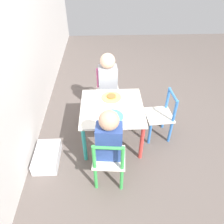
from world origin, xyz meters
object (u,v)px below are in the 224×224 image
object	(u,v)px
chair_pink	(108,92)
storage_bin	(47,157)
chair_blue	(161,116)
child_right	(108,81)
plate_left	(113,116)
child_left	(109,140)
plate_right	(111,97)
chair_green	(109,161)
kids_table	(112,112)

from	to	relation	value
chair_pink	storage_bin	world-z (taller)	chair_pink
chair_blue	child_right	xyz separation A→B (m)	(0.40, 0.52, 0.19)
chair_blue	plate_left	xyz separation A→B (m)	(-0.18, 0.50, 0.18)
chair_blue	child_left	world-z (taller)	child_left
chair_pink	plate_right	size ratio (longest dim) A/B	2.67
child_left	plate_left	bearing A→B (deg)	-92.52
chair_pink	plate_left	distance (m)	0.67
child_left	plate_right	size ratio (longest dim) A/B	3.76
chair_green	child_left	world-z (taller)	child_left
child_left	plate_right	distance (m)	0.58
chair_green	plate_left	xyz separation A→B (m)	(0.35, -0.04, 0.18)
kids_table	plate_right	xyz separation A→B (m)	(0.15, 0.00, 0.07)
plate_right	kids_table	bearing A→B (deg)	180.00
plate_right	plate_left	world-z (taller)	same
storage_bin	plate_left	bearing A→B (deg)	-79.17
kids_table	plate_left	size ratio (longest dim) A/B	3.08
chair_pink	child_left	world-z (taller)	child_left
kids_table	storage_bin	world-z (taller)	kids_table
kids_table	storage_bin	size ratio (longest dim) A/B	1.69
chair_pink	storage_bin	bearing A→B (deg)	-131.41
chair_blue	kids_table	bearing A→B (deg)	-90.00
kids_table	child_left	xyz separation A→B (m)	(-0.43, 0.04, 0.07)
chair_pink	child_left	xyz separation A→B (m)	(-0.93, 0.01, 0.18)
child_right	storage_bin	xyz separation A→B (m)	(-0.70, 0.60, -0.39)
chair_pink	chair_green	world-z (taller)	same
kids_table	plate_right	distance (m)	0.16
plate_right	chair_green	bearing A→B (deg)	176.09
chair_green	plate_right	world-z (taller)	chair_green
child_right	plate_left	world-z (taller)	child_right
kids_table	chair_pink	world-z (taller)	chair_pink
kids_table	plate_left	bearing A→B (deg)	180.00
child_right	plate_right	xyz separation A→B (m)	(-0.29, -0.03, -0.01)
kids_table	child_left	bearing A→B (deg)	174.94
child_right	kids_table	bearing A→B (deg)	-90.00
chair_pink	chair_green	size ratio (longest dim) A/B	1.00
plate_left	kids_table	bearing A→B (deg)	-0.00
child_right	storage_bin	distance (m)	1.00
chair_blue	child_right	size ratio (longest dim) A/B	0.70
child_left	plate_right	world-z (taller)	child_left
child_left	plate_left	world-z (taller)	child_left
child_right	storage_bin	size ratio (longest dim) A/B	2.15
chair_green	chair_blue	distance (m)	0.76
chair_blue	plate_left	size ratio (longest dim) A/B	2.73
chair_pink	plate_left	bearing A→B (deg)	-90.77
chair_green	child_right	distance (m)	0.95
chair_pink	kids_table	bearing A→B (deg)	-90.00
child_right	plate_right	size ratio (longest dim) A/B	3.84
child_left	storage_bin	bearing A→B (deg)	-11.02
child_left	child_right	bearing A→B (deg)	-85.76
storage_bin	chair_blue	bearing A→B (deg)	-74.79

